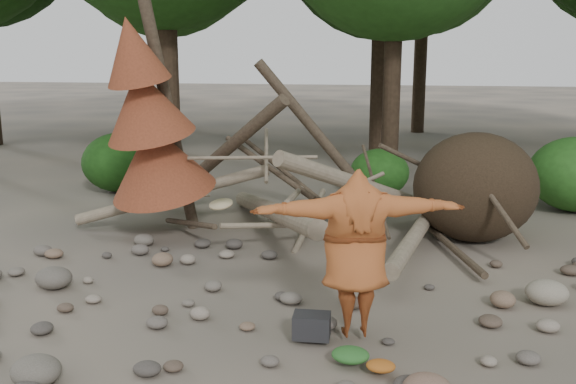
# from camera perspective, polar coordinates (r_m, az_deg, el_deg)

# --- Properties ---
(ground) EXTENTS (120.00, 120.00, 0.00)m
(ground) POSITION_cam_1_polar(r_m,az_deg,el_deg) (8.17, 0.46, -11.99)
(ground) COLOR #514C44
(ground) RESTS_ON ground
(deadfall_pile) EXTENTS (8.55, 5.24, 3.30)m
(deadfall_pile) POSITION_cam_1_polar(r_m,az_deg,el_deg) (11.86, 13.54, 0.26)
(deadfall_pile) COLOR #332619
(deadfall_pile) RESTS_ON ground
(dead_conifer) EXTENTS (2.06, 2.16, 4.35)m
(dead_conifer) POSITION_cam_1_polar(r_m,az_deg,el_deg) (11.62, -12.15, 5.89)
(dead_conifer) COLOR #4C3F30
(dead_conifer) RESTS_ON ground
(bush_left) EXTENTS (1.80, 1.80, 1.44)m
(bush_left) POSITION_cam_1_polar(r_m,az_deg,el_deg) (16.23, -14.76, 2.58)
(bush_left) COLOR #1A4612
(bush_left) RESTS_ON ground
(bush_mid) EXTENTS (1.40, 1.40, 1.12)m
(bush_mid) POSITION_cam_1_polar(r_m,az_deg,el_deg) (15.40, 8.14, 1.75)
(bush_mid) COLOR #235919
(bush_mid) RESTS_ON ground
(bush_right) EXTENTS (2.00, 2.00, 1.60)m
(bush_right) POSITION_cam_1_polar(r_m,az_deg,el_deg) (15.05, 24.26, 1.45)
(bush_right) COLOR #2C6920
(bush_right) RESTS_ON ground
(frisbee_thrower) EXTENTS (2.93, 1.25, 2.00)m
(frisbee_thrower) POSITION_cam_1_polar(r_m,az_deg,el_deg) (7.53, 6.03, -5.40)
(frisbee_thrower) COLOR #AA5326
(frisbee_thrower) RESTS_ON ground
(backpack) EXTENTS (0.44, 0.30, 0.29)m
(backpack) POSITION_cam_1_polar(r_m,az_deg,el_deg) (7.75, 2.11, -12.20)
(backpack) COLOR black
(backpack) RESTS_ON ground
(cloth_green) EXTENTS (0.42, 0.35, 0.16)m
(cloth_green) POSITION_cam_1_polar(r_m,az_deg,el_deg) (7.28, 5.57, -14.57)
(cloth_green) COLOR #2A6327
(cloth_green) RESTS_ON ground
(cloth_orange) EXTENTS (0.32, 0.26, 0.11)m
(cloth_orange) POSITION_cam_1_polar(r_m,az_deg,el_deg) (7.14, 8.23, -15.41)
(cloth_orange) COLOR #A3561C
(cloth_orange) RESTS_ON ground
(boulder_front_left) EXTENTS (0.52, 0.47, 0.31)m
(boulder_front_left) POSITION_cam_1_polar(r_m,az_deg,el_deg) (7.32, -21.49, -14.56)
(boulder_front_left) COLOR #645E53
(boulder_front_left) RESTS_ON ground
(boulder_mid_right) EXTENTS (0.57, 0.51, 0.34)m
(boulder_mid_right) POSITION_cam_1_polar(r_m,az_deg,el_deg) (9.48, 22.02, -8.28)
(boulder_mid_right) COLOR gray
(boulder_mid_right) RESTS_ON ground
(boulder_mid_left) EXTENTS (0.53, 0.48, 0.32)m
(boulder_mid_left) POSITION_cam_1_polar(r_m,az_deg,el_deg) (9.97, -20.11, -7.17)
(boulder_mid_left) COLOR #5F5950
(boulder_mid_left) RESTS_ON ground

